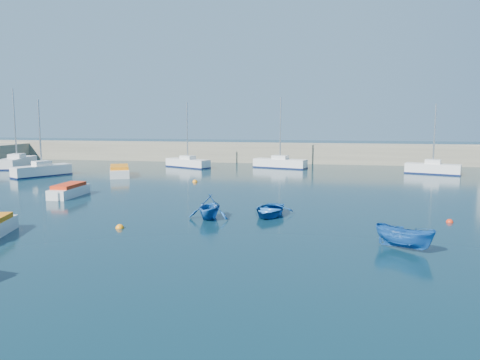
% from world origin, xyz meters
% --- Properties ---
extents(ground, '(220.00, 220.00, 0.00)m').
position_xyz_m(ground, '(0.00, 0.00, 0.00)').
color(ground, '#0A232E').
rests_on(ground, ground).
extents(back_wall, '(96.00, 4.50, 2.60)m').
position_xyz_m(back_wall, '(0.00, 46.00, 1.30)').
color(back_wall, gray).
rests_on(back_wall, ground).
extents(sailboat_3, '(4.45, 6.08, 8.10)m').
position_xyz_m(sailboat_3, '(-25.01, 25.47, 0.65)').
color(sailboat_3, silver).
rests_on(sailboat_3, ground).
extents(sailboat_4, '(3.68, 7.71, 9.75)m').
position_xyz_m(sailboat_4, '(-33.50, 33.17, 0.67)').
color(sailboat_4, silver).
rests_on(sailboat_4, ground).
extents(sailboat_5, '(6.24, 4.29, 8.09)m').
position_xyz_m(sailboat_5, '(-12.35, 36.94, 0.59)').
color(sailboat_5, silver).
rests_on(sailboat_5, ground).
extents(sailboat_6, '(6.82, 3.59, 8.66)m').
position_xyz_m(sailboat_6, '(-0.91, 38.45, 0.61)').
color(sailboat_6, silver).
rests_on(sailboat_6, ground).
extents(sailboat_7, '(5.93, 3.35, 7.72)m').
position_xyz_m(sailboat_7, '(16.36, 35.23, 0.64)').
color(sailboat_7, silver).
rests_on(sailboat_7, ground).
extents(motorboat_1, '(1.53, 4.20, 1.03)m').
position_xyz_m(motorboat_1, '(-15.32, 14.32, 0.48)').
color(motorboat_1, silver).
rests_on(motorboat_1, ground).
extents(motorboat_2, '(4.09, 5.79, 1.13)m').
position_xyz_m(motorboat_2, '(-17.02, 27.24, 0.53)').
color(motorboat_2, silver).
rests_on(motorboat_2, ground).
extents(dinghy_center, '(3.05, 3.93, 0.75)m').
position_xyz_m(dinghy_center, '(1.24, 9.90, 0.37)').
color(dinghy_center, '#164D98').
rests_on(dinghy_center, ground).
extents(dinghy_left, '(2.62, 2.99, 1.52)m').
position_xyz_m(dinghy_left, '(-2.33, 8.33, 0.76)').
color(dinghy_left, '#164D98').
rests_on(dinghy_left, ground).
extents(dinghy_right, '(3.10, 2.65, 1.16)m').
position_xyz_m(dinghy_right, '(8.46, 3.41, 0.58)').
color(dinghy_right, '#164D98').
rests_on(dinghy_right, ground).
extents(buoy_0, '(0.48, 0.48, 0.48)m').
position_xyz_m(buoy_0, '(-6.71, 4.96, 0.00)').
color(buoy_0, orange).
rests_on(buoy_0, ground).
extents(buoy_1, '(0.42, 0.42, 0.42)m').
position_xyz_m(buoy_1, '(12.08, 9.96, 0.00)').
color(buoy_1, red).
rests_on(buoy_1, ground).
extents(buoy_3, '(0.50, 0.50, 0.50)m').
position_xyz_m(buoy_3, '(-7.73, 24.03, 0.00)').
color(buoy_3, orange).
rests_on(buoy_3, ground).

